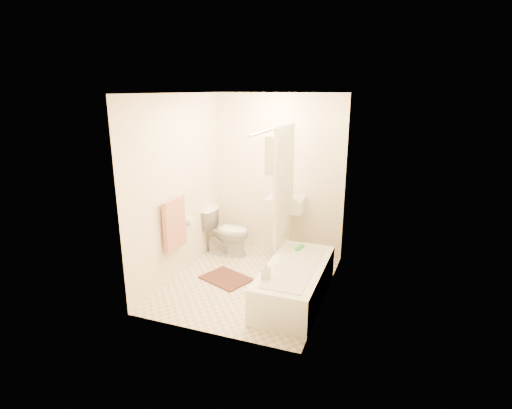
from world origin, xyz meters
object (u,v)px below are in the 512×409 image
(bath_mat, at_px, (226,278))
(soap_bottle, at_px, (266,271))
(toilet, at_px, (226,232))
(bathtub, at_px, (295,282))
(sink, at_px, (286,225))

(bath_mat, distance_m, soap_bottle, 1.11)
(soap_bottle, bearing_deg, toilet, 128.38)
(bathtub, distance_m, soap_bottle, 0.58)
(bath_mat, bearing_deg, bathtub, -10.24)
(toilet, xyz_separation_m, sink, (0.89, 0.17, 0.16))
(sink, relative_size, bathtub, 0.67)
(sink, relative_size, soap_bottle, 5.26)
(sink, distance_m, bathtub, 1.27)
(sink, distance_m, soap_bottle, 1.60)
(sink, bearing_deg, bathtub, -72.71)
(toilet, distance_m, bathtub, 1.67)
(bath_mat, bearing_deg, sink, 61.25)
(bathtub, height_order, soap_bottle, soap_bottle)
(toilet, distance_m, bath_mat, 0.94)
(toilet, xyz_separation_m, bathtub, (1.34, -0.98, -0.14))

